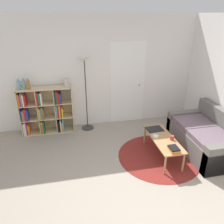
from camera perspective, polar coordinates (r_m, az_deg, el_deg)
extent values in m
plane|color=gray|center=(3.52, 6.94, -23.19)|extent=(14.00, 14.00, 0.00)
cube|color=silver|center=(5.26, -2.01, 10.21)|extent=(7.42, 0.05, 2.60)
cube|color=white|center=(5.43, 4.04, 7.36)|extent=(0.86, 0.02, 2.01)
sphere|color=tan|center=(5.50, 7.14, 7.04)|extent=(0.04, 0.04, 0.04)
cylinder|color=maroon|center=(4.51, 12.08, -11.20)|extent=(1.60, 1.60, 0.01)
cube|color=beige|center=(5.34, -22.81, -0.10)|extent=(0.02, 0.34, 1.09)
cube|color=beige|center=(5.23, -10.31, 0.97)|extent=(0.02, 0.34, 1.09)
cube|color=beige|center=(5.07, -17.35, 5.96)|extent=(1.18, 0.34, 0.02)
cube|color=beige|center=(5.48, -15.97, -4.69)|extent=(1.18, 0.34, 0.02)
cube|color=beige|center=(5.40, -16.53, 1.11)|extent=(1.18, 0.02, 1.09)
cube|color=beige|center=(5.28, -18.68, 0.25)|extent=(0.02, 0.32, 1.05)
cube|color=beige|center=(5.24, -14.56, 0.60)|extent=(0.02, 0.32, 1.05)
cube|color=beige|center=(5.32, -16.41, -1.30)|extent=(1.14, 0.32, 0.02)
cube|color=beige|center=(5.19, -16.86, 2.20)|extent=(1.14, 0.32, 0.02)
cube|color=silver|center=(5.47, -21.86, -3.91)|extent=(0.03, 0.26, 0.28)
cube|color=silver|center=(5.44, -21.56, -3.80)|extent=(0.03, 0.22, 0.32)
cube|color=#7F287A|center=(5.43, -21.20, -3.93)|extent=(0.03, 0.21, 0.29)
cube|color=orange|center=(5.46, -20.79, -3.98)|extent=(0.03, 0.27, 0.24)
cube|color=olive|center=(5.39, -17.89, -3.58)|extent=(0.02, 0.24, 0.30)
cube|color=orange|center=(5.38, -17.66, -3.53)|extent=(0.02, 0.23, 0.31)
cube|color=#196B38|center=(5.38, -17.32, -3.68)|extent=(0.03, 0.21, 0.28)
cube|color=black|center=(5.36, -13.81, -3.40)|extent=(0.02, 0.24, 0.26)
cube|color=black|center=(5.35, -13.52, -3.27)|extent=(0.02, 0.24, 0.29)
cube|color=silver|center=(5.34, -13.25, -3.32)|extent=(0.02, 0.21, 0.29)
cube|color=orange|center=(5.36, -12.92, -3.48)|extent=(0.03, 0.23, 0.24)
cube|color=teal|center=(5.36, -12.63, -2.99)|extent=(0.03, 0.27, 0.32)
cube|color=navy|center=(5.30, -22.57, -0.49)|extent=(0.02, 0.22, 0.30)
cube|color=olive|center=(5.31, -22.18, -0.67)|extent=(0.03, 0.24, 0.25)
cube|color=olive|center=(5.31, -21.88, -0.48)|extent=(0.02, 0.26, 0.27)
cube|color=#B21E23|center=(5.30, -21.53, -0.33)|extent=(0.03, 0.27, 0.29)
cube|color=navy|center=(5.27, -21.18, -0.61)|extent=(0.03, 0.20, 0.26)
cube|color=gold|center=(5.23, -18.34, -0.29)|extent=(0.03, 0.22, 0.27)
cube|color=teal|center=(5.24, -18.02, -0.25)|extent=(0.02, 0.23, 0.27)
cube|color=olive|center=(5.24, -17.74, 0.06)|extent=(0.02, 0.27, 0.30)
cube|color=olive|center=(5.23, -17.43, -0.23)|extent=(0.02, 0.22, 0.26)
cube|color=teal|center=(5.18, -14.23, 0.24)|extent=(0.02, 0.20, 0.31)
cube|color=#B21E23|center=(5.18, -13.87, 0.26)|extent=(0.03, 0.20, 0.31)
cube|color=gold|center=(5.21, -13.54, 0.46)|extent=(0.02, 0.26, 0.32)
cube|color=#B21E23|center=(5.20, -13.21, 0.36)|extent=(0.02, 0.25, 0.30)
cube|color=gold|center=(5.22, -12.85, 0.11)|extent=(0.03, 0.25, 0.24)
cube|color=orange|center=(5.16, -23.16, 2.91)|extent=(0.03, 0.19, 0.28)
cube|color=#7F287A|center=(5.16, -22.78, 2.88)|extent=(0.02, 0.21, 0.26)
cube|color=olive|center=(5.17, -22.48, 3.19)|extent=(0.03, 0.24, 0.31)
cube|color=silver|center=(5.15, -22.13, 2.97)|extent=(0.03, 0.21, 0.27)
cube|color=#B21E23|center=(5.17, -21.69, 3.08)|extent=(0.03, 0.26, 0.26)
cube|color=#B21E23|center=(5.11, -18.84, 3.54)|extent=(0.03, 0.25, 0.30)
cube|color=#196B38|center=(5.12, -18.38, 3.47)|extent=(0.03, 0.26, 0.28)
cube|color=silver|center=(5.10, -17.98, 3.44)|extent=(0.03, 0.23, 0.28)
cube|color=black|center=(5.08, -14.65, 3.89)|extent=(0.02, 0.26, 0.29)
cube|color=#196B38|center=(5.09, -14.37, 3.91)|extent=(0.02, 0.27, 0.29)
cube|color=#B21E23|center=(5.06, -14.05, 3.84)|extent=(0.02, 0.21, 0.29)
cube|color=#B21E23|center=(5.08, -13.65, 3.68)|extent=(0.03, 0.24, 0.24)
cube|color=navy|center=(5.08, -13.26, 3.69)|extent=(0.02, 0.25, 0.24)
cylinder|color=#333333|center=(5.44, -6.35, -4.10)|extent=(0.30, 0.30, 0.01)
cylinder|color=#333333|center=(5.09, -6.79, 4.49)|extent=(0.02, 0.02, 1.64)
cone|color=white|center=(4.87, -7.28, 13.60)|extent=(0.29, 0.29, 0.10)
cube|color=#66605B|center=(4.85, 22.77, -6.96)|extent=(0.91, 1.56, 0.44)
cube|color=#66605B|center=(4.97, 26.73, -4.28)|extent=(0.16, 1.56, 0.84)
cube|color=#66605B|center=(5.33, 18.86, -2.58)|extent=(0.91, 0.16, 0.58)
cube|color=#695863|center=(4.47, 24.61, -6.12)|extent=(0.71, 0.60, 0.10)
cube|color=#695863|center=(4.91, 20.56, -2.62)|extent=(0.71, 0.60, 0.10)
cube|color=#AD7F51|center=(4.33, 13.21, -6.79)|extent=(0.43, 1.12, 0.02)
cylinder|color=#AD7F51|center=(3.99, 13.69, -13.32)|extent=(0.04, 0.04, 0.38)
cylinder|color=#AD7F51|center=(4.78, 8.56, -6.01)|extent=(0.04, 0.04, 0.38)
cylinder|color=#AD7F51|center=(4.14, 18.15, -12.44)|extent=(0.04, 0.04, 0.38)
cylinder|color=#AD7F51|center=(4.90, 12.38, -5.52)|extent=(0.04, 0.04, 0.38)
cube|color=black|center=(4.59, 11.04, -4.39)|extent=(0.34, 0.26, 0.02)
cylinder|color=silver|center=(4.32, 11.30, -6.23)|extent=(0.11, 0.11, 0.04)
cube|color=orange|center=(3.99, 15.83, -9.65)|extent=(0.16, 0.19, 0.02)
cube|color=orange|center=(3.98, 15.86, -9.38)|extent=(0.16, 0.19, 0.03)
cube|color=black|center=(3.97, 15.85, -9.01)|extent=(0.16, 0.19, 0.02)
cylinder|color=#A33D33|center=(4.30, 15.40, -6.49)|extent=(0.08, 0.08, 0.08)
cylinder|color=#6B93A3|center=(5.12, -23.17, 6.45)|extent=(0.08, 0.08, 0.18)
cylinder|color=#6B93A3|center=(5.09, -23.38, 7.66)|extent=(0.03, 0.03, 0.05)
cylinder|color=#6B93A3|center=(5.10, -22.02, 6.63)|extent=(0.07, 0.07, 0.19)
cylinder|color=#6B93A3|center=(5.07, -22.23, 7.90)|extent=(0.03, 0.03, 0.05)
cylinder|color=olive|center=(5.06, -21.03, 6.60)|extent=(0.08, 0.08, 0.18)
cylinder|color=olive|center=(5.03, -21.22, 7.84)|extent=(0.03, 0.03, 0.05)
cylinder|color=#B7B2A8|center=(5.01, -11.92, 7.58)|extent=(0.11, 0.11, 0.19)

